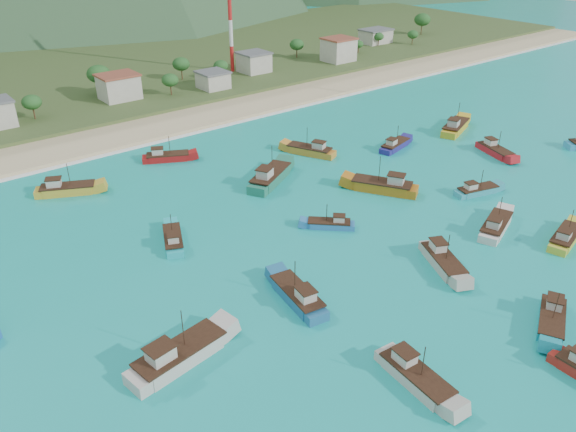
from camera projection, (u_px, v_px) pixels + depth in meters
ground at (398, 264)px, 84.59m from camera, size 600.00×600.00×0.00m
beach at (157, 127)px, 138.95m from camera, size 400.00×18.00×1.20m
land at (70, 77)px, 180.91m from camera, size 400.00×110.00×2.40m
surf_line at (176, 137)px, 132.41m from camera, size 400.00×2.50×0.08m
village at (123, 86)px, 154.04m from camera, size 216.87×24.38×7.54m
vegetation at (89, 89)px, 149.78m from camera, size 279.23×25.94×8.82m
boat_6 at (330, 225)px, 94.29m from camera, size 7.42×7.28×4.74m
boat_7 at (298, 297)px, 76.15m from camera, size 4.88×11.25×6.43m
boat_8 at (167, 158)px, 119.66m from camera, size 10.20×7.15×5.88m
boat_10 at (551, 320)px, 71.91m from camera, size 10.21×7.04×5.87m
boat_12 at (565, 238)px, 90.03m from camera, size 10.40×5.12×5.91m
boat_13 at (67, 190)px, 105.46m from camera, size 11.26×7.75×6.47m
boat_15 at (477, 191)px, 105.51m from camera, size 9.18×4.87×5.20m
boat_17 at (496, 227)px, 93.21m from camera, size 11.12×6.57×6.31m
boat_18 at (395, 146)px, 125.73m from camera, size 9.92×4.96×5.63m
boat_19 at (495, 151)px, 122.85m from camera, size 6.01×10.45×5.93m
boat_20 at (173, 240)px, 89.59m from camera, size 6.20×9.45×5.40m
boat_21 at (443, 262)px, 83.88m from camera, size 7.45×10.86×6.24m
boat_22 at (270, 178)px, 109.71m from camera, size 13.38×9.78×7.77m
boat_24 at (310, 151)px, 122.70m from camera, size 7.49×11.25×6.44m
boat_25 at (179, 356)px, 65.67m from camera, size 13.08×5.57×7.48m
boat_26 at (455, 128)px, 135.52m from camera, size 12.86×7.84×7.31m
boat_30 at (383, 187)px, 106.29m from camera, size 9.61×12.65×7.40m
boat_31 at (415, 377)px, 63.04m from camera, size 4.02×10.64×6.15m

